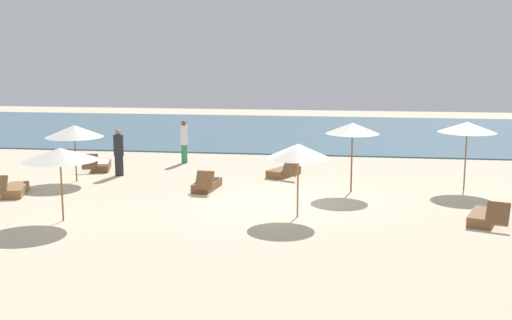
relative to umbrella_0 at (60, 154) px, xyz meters
name	(u,v)px	position (x,y,z in m)	size (l,w,h in m)	color
ground_plane	(275,205)	(5.51, 2.60, -1.83)	(60.00, 60.00, 0.00)	beige
ocean_water	(309,132)	(5.51, 19.60, -1.80)	(48.00, 16.00, 0.06)	#476B7F
umbrella_0	(60,154)	(0.00, 0.00, 0.00)	(2.01, 2.01, 2.00)	brown
umbrella_1	(298,151)	(6.27, 1.30, 0.02)	(1.74, 1.74, 2.06)	olive
umbrella_2	(74,131)	(-1.81, 5.05, -0.05)	(1.99, 1.99, 1.99)	brown
umbrella_3	(353,128)	(7.76, 4.68, 0.26)	(1.73, 1.73, 2.27)	brown
umbrella_4	(467,127)	(11.47, 5.52, 0.26)	(1.88, 1.88, 2.27)	brown
lounger_0	(14,190)	(-2.92, 2.75, -1.66)	(1.06, 1.77, 0.72)	olive
lounger_1	(284,172)	(5.36, 6.96, -1.66)	(1.26, 1.73, 0.74)	brown
lounger_2	(207,184)	(3.02, 4.35, -1.65)	(0.77, 1.70, 0.74)	brown
lounger_3	(101,165)	(-1.78, 7.23, -1.66)	(1.03, 1.78, 0.69)	brown
lounger_5	(484,217)	(11.26, 1.34, -1.66)	(1.11, 1.78, 0.70)	brown
person_0	(119,153)	(-0.67, 6.25, -0.98)	(0.43, 0.43, 1.71)	#26262D
person_1	(184,141)	(1.05, 9.15, -0.93)	(0.30, 0.30, 1.75)	#338C59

